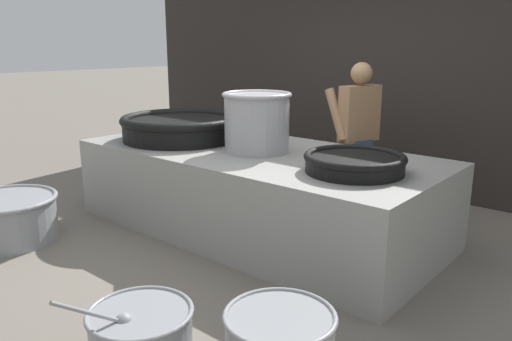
{
  "coord_description": "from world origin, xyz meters",
  "views": [
    {
      "loc": [
        3.11,
        -3.67,
        1.85
      ],
      "look_at": [
        0.0,
        0.0,
        0.62
      ],
      "focal_mm": 35.0,
      "sensor_mm": 36.0,
      "label": 1
    }
  ],
  "objects_px": {
    "giant_wok_far": "(355,162)",
    "prep_bowl_meat": "(280,340)",
    "prep_bowl_vegetables": "(141,333)",
    "prep_bowl_extra": "(7,217)",
    "giant_wok_near": "(181,126)",
    "stock_pot": "(257,121)",
    "cook": "(358,133)"
  },
  "relations": [
    {
      "from": "cook",
      "to": "prep_bowl_vegetables",
      "type": "bearing_deg",
      "value": 111.25
    },
    {
      "from": "giant_wok_near",
      "to": "stock_pot",
      "type": "distance_m",
      "value": 1.05
    },
    {
      "from": "giant_wok_near",
      "to": "prep_bowl_extra",
      "type": "bearing_deg",
      "value": -110.24
    },
    {
      "from": "prep_bowl_meat",
      "to": "giant_wok_near",
      "type": "bearing_deg",
      "value": 148.73
    },
    {
      "from": "giant_wok_near",
      "to": "stock_pot",
      "type": "xyz_separation_m",
      "value": [
        1.04,
        0.06,
        0.15
      ]
    },
    {
      "from": "giant_wok_near",
      "to": "prep_bowl_meat",
      "type": "bearing_deg",
      "value": -31.27
    },
    {
      "from": "giant_wok_near",
      "to": "stock_pot",
      "type": "bearing_deg",
      "value": 3.28
    },
    {
      "from": "giant_wok_near",
      "to": "cook",
      "type": "bearing_deg",
      "value": 38.84
    },
    {
      "from": "cook",
      "to": "giant_wok_far",
      "type": "bearing_deg",
      "value": 132.31
    },
    {
      "from": "prep_bowl_vegetables",
      "to": "prep_bowl_extra",
      "type": "height_order",
      "value": "prep_bowl_vegetables"
    },
    {
      "from": "prep_bowl_vegetables",
      "to": "prep_bowl_extra",
      "type": "distance_m",
      "value": 2.54
    },
    {
      "from": "giant_wok_far",
      "to": "prep_bowl_meat",
      "type": "distance_m",
      "value": 1.73
    },
    {
      "from": "stock_pot",
      "to": "cook",
      "type": "height_order",
      "value": "cook"
    },
    {
      "from": "cook",
      "to": "prep_bowl_meat",
      "type": "relative_size",
      "value": 2.53
    },
    {
      "from": "giant_wok_near",
      "to": "cook",
      "type": "relative_size",
      "value": 0.78
    },
    {
      "from": "giant_wok_near",
      "to": "giant_wok_far",
      "type": "bearing_deg",
      "value": -1.23
    },
    {
      "from": "giant_wok_near",
      "to": "prep_bowl_vegetables",
      "type": "bearing_deg",
      "value": -46.74
    },
    {
      "from": "prep_bowl_vegetables",
      "to": "stock_pot",
      "type": "bearing_deg",
      "value": 112.46
    },
    {
      "from": "prep_bowl_meat",
      "to": "cook",
      "type": "bearing_deg",
      "value": 111.35
    },
    {
      "from": "cook",
      "to": "prep_bowl_extra",
      "type": "bearing_deg",
      "value": 67.98
    },
    {
      "from": "cook",
      "to": "prep_bowl_meat",
      "type": "distance_m",
      "value": 3.07
    },
    {
      "from": "stock_pot",
      "to": "prep_bowl_meat",
      "type": "bearing_deg",
      "value": -46.47
    },
    {
      "from": "giant_wok_near",
      "to": "prep_bowl_meat",
      "type": "relative_size",
      "value": 1.98
    },
    {
      "from": "giant_wok_far",
      "to": "prep_bowl_vegetables",
      "type": "bearing_deg",
      "value": -97.92
    },
    {
      "from": "giant_wok_near",
      "to": "prep_bowl_vegetables",
      "type": "height_order",
      "value": "giant_wok_near"
    },
    {
      "from": "cook",
      "to": "stock_pot",
      "type": "bearing_deg",
      "value": 82.34
    },
    {
      "from": "giant_wok_far",
      "to": "stock_pot",
      "type": "bearing_deg",
      "value": 174.64
    },
    {
      "from": "prep_bowl_vegetables",
      "to": "prep_bowl_meat",
      "type": "distance_m",
      "value": 0.82
    },
    {
      "from": "prep_bowl_vegetables",
      "to": "giant_wok_far",
      "type": "bearing_deg",
      "value": 82.08
    },
    {
      "from": "prep_bowl_meat",
      "to": "giant_wok_far",
      "type": "bearing_deg",
      "value": 105.32
    },
    {
      "from": "giant_wok_far",
      "to": "prep_bowl_extra",
      "type": "height_order",
      "value": "giant_wok_far"
    },
    {
      "from": "cook",
      "to": "prep_bowl_vegetables",
      "type": "relative_size",
      "value": 2.01
    }
  ]
}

